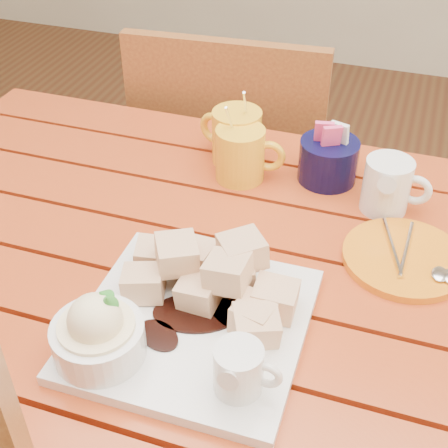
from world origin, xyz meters
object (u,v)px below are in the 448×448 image
(dessert_plate, at_px, (177,315))
(coffee_mug_left, at_px, (235,135))
(orange_saucer, at_px, (405,258))
(table, at_px, (222,319))
(chair_far, at_px, (235,180))
(coffee_mug_right, at_px, (242,153))

(dessert_plate, height_order, coffee_mug_left, coffee_mug_left)
(coffee_mug_left, relative_size, orange_saucer, 0.81)
(table, distance_m, coffee_mug_left, 0.32)
(dessert_plate, relative_size, orange_saucer, 1.60)
(table, bearing_deg, coffee_mug_left, 103.91)
(table, xyz_separation_m, dessert_plate, (-0.01, -0.14, 0.14))
(orange_saucer, distance_m, chair_far, 0.69)
(coffee_mug_left, bearing_deg, table, -58.10)
(coffee_mug_right, distance_m, chair_far, 0.48)
(dessert_plate, bearing_deg, chair_far, 101.98)
(coffee_mug_left, xyz_separation_m, chair_far, (-0.09, 0.30, -0.31))
(chair_far, bearing_deg, coffee_mug_right, 104.58)
(table, distance_m, dessert_plate, 0.20)
(coffee_mug_left, height_order, coffee_mug_right, coffee_mug_left)
(table, xyz_separation_m, coffee_mug_right, (-0.04, 0.22, 0.15))
(orange_saucer, xyz_separation_m, chair_far, (-0.41, 0.49, -0.26))
(coffee_mug_left, xyz_separation_m, coffee_mug_right, (0.03, -0.05, -0.00))
(table, xyz_separation_m, orange_saucer, (0.24, 0.09, 0.11))
(table, bearing_deg, chair_far, 105.70)
(orange_saucer, bearing_deg, chair_far, 129.81)
(coffee_mug_right, xyz_separation_m, chair_far, (-0.12, 0.35, -0.30))
(orange_saucer, bearing_deg, coffee_mug_left, 149.61)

